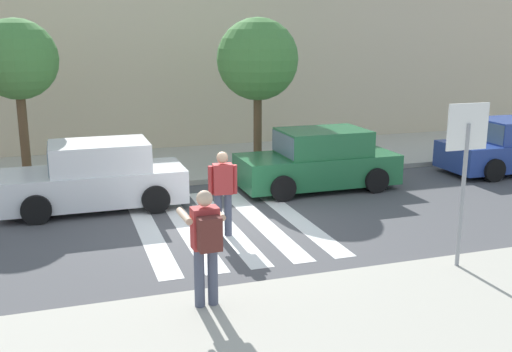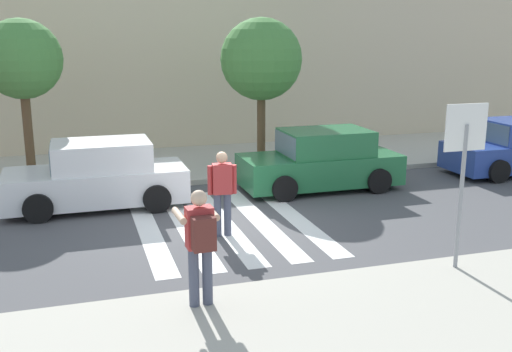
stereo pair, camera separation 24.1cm
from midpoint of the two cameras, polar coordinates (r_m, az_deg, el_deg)
The scene contains 16 objects.
ground_plane at distance 12.68m, azimuth -3.42°, elevation -4.83°, with size 120.00×120.00×0.00m, color #4C4C4F.
sidewalk_far at distance 18.32m, azimuth -8.28°, elevation 1.09°, with size 60.00×4.80×0.14m, color #B2AD9E.
building_facade_far at distance 22.29m, azimuth -10.55°, elevation 9.79°, with size 56.00×4.00×5.19m, color beige.
crosswalk_stripe_0 at distance 12.58m, azimuth -10.74°, elevation -5.19°, with size 0.44×5.20×0.01m, color silver.
crosswalk_stripe_1 at distance 12.70m, azimuth -7.15°, elevation -4.88°, with size 0.44×5.20×0.01m, color silver.
crosswalk_stripe_2 at distance 12.86m, azimuth -3.65°, elevation -4.55°, with size 0.44×5.20×0.01m, color silver.
crosswalk_stripe_3 at distance 13.08m, azimuth -0.25°, elevation -4.21°, with size 0.44×5.20×0.01m, color silver.
crosswalk_stripe_4 at distance 13.33m, azimuth 3.03°, elevation -3.87°, with size 0.44×5.20×0.01m, color silver.
stop_sign at distance 10.26m, azimuth 18.73°, elevation 2.45°, with size 0.76×0.08×2.76m.
photographer_with_backpack at distance 8.52m, azimuth -5.62°, elevation -5.96°, with size 0.61×0.86×1.72m.
pedestrian_crossing at distance 11.86m, azimuth -3.76°, elevation -1.24°, with size 0.58×0.28×1.72m.
parked_car_white at distance 14.33m, azimuth -15.47°, elevation -0.12°, with size 4.10×1.92×1.55m.
parked_car_green at distance 15.60m, azimuth 5.54°, elevation 1.42°, with size 4.10×1.92×1.55m.
parked_car_blue at distance 18.91m, azimuth 22.90°, elevation 2.56°, with size 4.10×1.92×1.55m.
street_tree_west at distance 16.67m, azimuth -22.19°, elevation 10.16°, with size 2.06×2.06×4.21m.
street_tree_center at distance 17.16m, azimuth -0.25°, elevation 11.00°, with size 2.31×2.31×4.26m.
Camera 1 is at (-3.17, -11.59, 4.02)m, focal length 42.00 mm.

